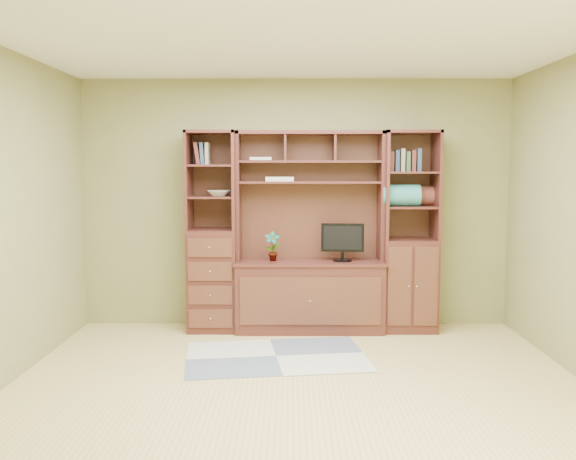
{
  "coord_description": "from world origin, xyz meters",
  "views": [
    {
      "loc": [
        -0.06,
        -4.45,
        1.68
      ],
      "look_at": [
        -0.08,
        1.2,
        1.1
      ],
      "focal_mm": 38.0,
      "sensor_mm": 36.0,
      "label": 1
    }
  ],
  "objects_px": {
    "center_hutch": "(310,232)",
    "monitor": "(343,235)",
    "right_tower": "(409,232)",
    "left_tower": "(213,232)"
  },
  "relations": [
    {
      "from": "right_tower",
      "to": "monitor",
      "type": "height_order",
      "value": "right_tower"
    },
    {
      "from": "center_hutch",
      "to": "right_tower",
      "type": "bearing_deg",
      "value": 2.23
    },
    {
      "from": "center_hutch",
      "to": "left_tower",
      "type": "xyz_separation_m",
      "value": [
        -1.0,
        0.04,
        0.0
      ]
    },
    {
      "from": "left_tower",
      "to": "monitor",
      "type": "relative_size",
      "value": 3.86
    },
    {
      "from": "left_tower",
      "to": "center_hutch",
      "type": "bearing_deg",
      "value": -2.29
    },
    {
      "from": "right_tower",
      "to": "center_hutch",
      "type": "bearing_deg",
      "value": -177.77
    },
    {
      "from": "monitor",
      "to": "right_tower",
      "type": "bearing_deg",
      "value": 11.58
    },
    {
      "from": "center_hutch",
      "to": "left_tower",
      "type": "height_order",
      "value": "same"
    },
    {
      "from": "center_hutch",
      "to": "monitor",
      "type": "relative_size",
      "value": 3.86
    },
    {
      "from": "left_tower",
      "to": "right_tower",
      "type": "distance_m",
      "value": 2.02
    }
  ]
}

